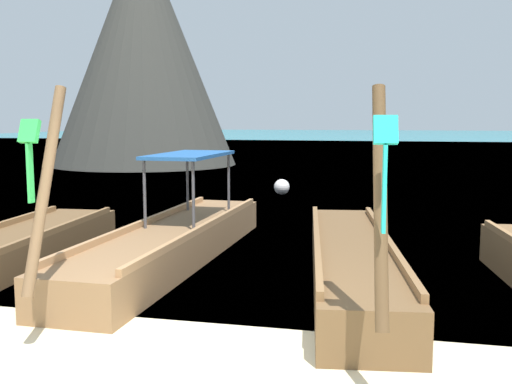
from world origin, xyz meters
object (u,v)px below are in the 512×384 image
karst_rock (139,54)px  longtail_boat_green_ribbon (173,241)px  longtail_boat_turquoise_ribbon (351,261)px  mooring_buoy_near (282,187)px

karst_rock → longtail_boat_green_ribbon: bearing=-64.9°
longtail_boat_green_ribbon → longtail_boat_turquoise_ribbon: 3.07m
longtail_boat_turquoise_ribbon → karst_rock: size_ratio=0.57×
longtail_boat_green_ribbon → mooring_buoy_near: size_ratio=15.16×
longtail_boat_turquoise_ribbon → mooring_buoy_near: size_ratio=13.94×
longtail_boat_turquoise_ribbon → mooring_buoy_near: bearing=106.1°
longtail_boat_turquoise_ribbon → karst_rock: karst_rock is taller
longtail_boat_turquoise_ribbon → karst_rock: (-12.26, 20.42, 5.38)m
mooring_buoy_near → longtail_boat_turquoise_ribbon: bearing=-73.9°
longtail_boat_green_ribbon → mooring_buoy_near: (0.21, 8.97, -0.09)m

